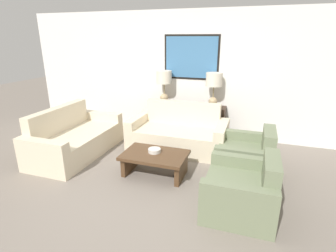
{
  "coord_description": "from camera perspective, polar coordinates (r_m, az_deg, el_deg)",
  "views": [
    {
      "loc": [
        1.35,
        -3.1,
        2.1
      ],
      "look_at": [
        -0.02,
        0.95,
        0.65
      ],
      "focal_mm": 28.0,
      "sensor_mm": 36.0,
      "label": 1
    }
  ],
  "objects": [
    {
      "name": "ground_plane",
      "position": [
        3.98,
        -4.27,
        -13.18
      ],
      "size": [
        20.0,
        20.0,
        0.0
      ],
      "primitive_type": "plane",
      "color": "slate"
    },
    {
      "name": "back_wall",
      "position": [
        5.8,
        5.11,
        11.06
      ],
      "size": [
        7.83,
        0.12,
        2.65
      ],
      "color": "silver",
      "rests_on": "ground_plane"
    },
    {
      "name": "console_table",
      "position": [
        5.76,
        4.22,
        1.13
      ],
      "size": [
        1.61,
        0.36,
        0.72
      ],
      "color": "#332319",
      "rests_on": "ground_plane"
    },
    {
      "name": "table_lamp_left",
      "position": [
        5.72,
        -0.86,
        9.73
      ],
      "size": [
        0.33,
        0.33,
        0.71
      ],
      "color": "tan",
      "rests_on": "console_table"
    },
    {
      "name": "table_lamp_right",
      "position": [
        5.46,
        9.95,
        9.02
      ],
      "size": [
        0.33,
        0.33,
        0.71
      ],
      "color": "tan",
      "rests_on": "console_table"
    },
    {
      "name": "couch_by_back_wall",
      "position": [
        5.16,
        2.28,
        -1.81
      ],
      "size": [
        1.87,
        0.93,
        0.87
      ],
      "color": "beige",
      "rests_on": "ground_plane"
    },
    {
      "name": "couch_by_side",
      "position": [
        5.22,
        -19.62,
        -2.71
      ],
      "size": [
        0.93,
        1.87,
        0.87
      ],
      "color": "beige",
      "rests_on": "ground_plane"
    },
    {
      "name": "coffee_table",
      "position": [
        4.19,
        -2.88,
        -7.25
      ],
      "size": [
        1.01,
        0.66,
        0.36
      ],
      "color": "#4C331E",
      "rests_on": "ground_plane"
    },
    {
      "name": "decorative_bowl",
      "position": [
        4.19,
        -2.97,
        -5.34
      ],
      "size": [
        0.2,
        0.2,
        0.06
      ],
      "color": "beige",
      "rests_on": "coffee_table"
    },
    {
      "name": "armchair_near_back_wall",
      "position": [
        4.41,
        16.7,
        -6.59
      ],
      "size": [
        0.86,
        0.94,
        0.77
      ],
      "color": "#707A5B",
      "rests_on": "ground_plane"
    },
    {
      "name": "armchair_near_camera",
      "position": [
        3.5,
        15.88,
        -13.51
      ],
      "size": [
        0.86,
        0.94,
        0.77
      ],
      "color": "#707A5B",
      "rests_on": "ground_plane"
    }
  ]
}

